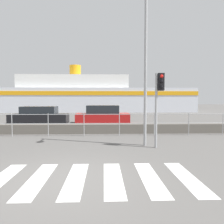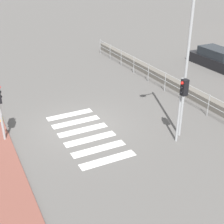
% 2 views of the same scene
% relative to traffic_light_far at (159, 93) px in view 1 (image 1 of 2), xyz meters
% --- Properties ---
extents(ground_plane, '(160.00, 160.00, 0.00)m').
position_rel_traffic_light_far_xyz_m(ground_plane, '(-3.20, -3.32, -2.16)').
color(ground_plane, '#565451').
extents(crosswalk, '(4.95, 2.40, 0.01)m').
position_rel_traffic_light_far_xyz_m(crosswalk, '(-2.40, -3.32, -2.15)').
color(crosswalk, silver).
rests_on(crosswalk, ground_plane).
extents(seawall, '(24.76, 0.55, 0.53)m').
position_rel_traffic_light_far_xyz_m(seawall, '(-3.20, 3.77, -1.89)').
color(seawall, '#605B54').
rests_on(seawall, ground_plane).
extents(harbor_fence, '(22.32, 0.04, 1.20)m').
position_rel_traffic_light_far_xyz_m(harbor_fence, '(-3.20, 2.90, -1.37)').
color(harbor_fence, '#9EA0A3').
rests_on(harbor_fence, ground_plane).
extents(traffic_light_far, '(0.34, 0.32, 2.94)m').
position_rel_traffic_light_far_xyz_m(traffic_light_far, '(0.00, 0.00, 0.00)').
color(traffic_light_far, '#9EA0A3').
rests_on(traffic_light_far, ground_plane).
extents(streetlamp, '(0.32, 0.99, 6.59)m').
position_rel_traffic_light_far_xyz_m(streetlamp, '(-0.45, 0.28, 1.87)').
color(streetlamp, '#9EA0A3').
rests_on(streetlamp, ground_plane).
extents(ferry_boat, '(29.74, 8.67, 7.42)m').
position_rel_traffic_light_far_xyz_m(ferry_boat, '(-3.92, 27.30, 0.23)').
color(ferry_boat, silver).
rests_on(ferry_boat, ground_plane).
extents(parked_car_black, '(4.49, 1.71, 1.36)m').
position_rel_traffic_light_far_xyz_m(parked_car_black, '(-7.31, 9.10, -1.58)').
color(parked_car_black, black).
rests_on(parked_car_black, ground_plane).
extents(parked_car_red, '(4.27, 1.75, 1.44)m').
position_rel_traffic_light_far_xyz_m(parked_car_red, '(-2.25, 9.10, -1.54)').
color(parked_car_red, '#B21919').
rests_on(parked_car_red, ground_plane).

